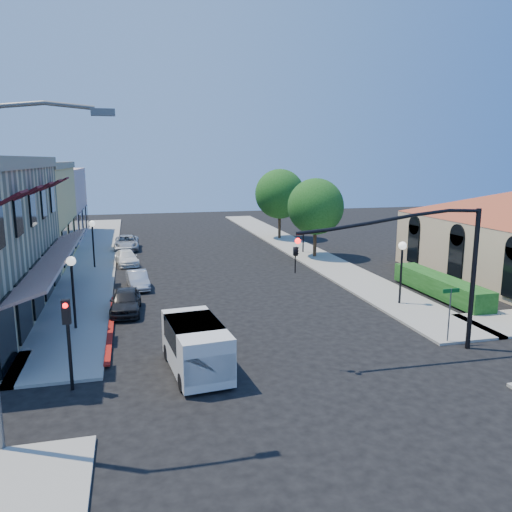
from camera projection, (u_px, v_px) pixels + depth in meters
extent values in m
plane|color=black|center=(302.00, 383.00, 18.01)|extent=(120.00, 120.00, 0.00)
cube|color=#99968B|center=(95.00, 255.00, 41.59)|extent=(3.50, 50.00, 0.12)
cube|color=#99968B|center=(295.00, 247.00, 45.79)|extent=(3.50, 50.00, 0.12)
cube|color=maroon|center=(111.00, 328.00, 23.97)|extent=(0.25, 10.00, 0.06)
cube|color=tan|center=(25.00, 162.00, 24.43)|extent=(0.50, 18.20, 0.60)
cube|color=#561416|center=(55.00, 256.00, 25.59)|extent=(1.75, 17.00, 0.67)
cube|color=#410D13|center=(11.00, 199.00, 18.17)|extent=(1.02, 1.50, 0.60)
cube|color=#410D13|center=(28.00, 193.00, 21.41)|extent=(1.02, 1.50, 0.60)
cube|color=#410D13|center=(42.00, 188.00, 24.65)|extent=(1.02, 1.50, 0.60)
cube|color=#410D13|center=(52.00, 185.00, 27.88)|extent=(1.02, 1.50, 0.60)
cube|color=#410D13|center=(60.00, 182.00, 31.12)|extent=(1.02, 1.50, 0.60)
cube|color=black|center=(6.00, 333.00, 18.52)|extent=(0.12, 2.60, 2.60)
cube|color=black|center=(24.00, 307.00, 21.76)|extent=(0.12, 2.60, 2.60)
cube|color=black|center=(37.00, 288.00, 25.00)|extent=(0.12, 2.60, 2.60)
cube|color=black|center=(48.00, 273.00, 28.23)|extent=(0.12, 2.60, 2.60)
cube|color=black|center=(56.00, 262.00, 31.47)|extent=(0.12, 2.60, 2.60)
cube|color=#E6C867|center=(0.00, 214.00, 38.31)|extent=(10.00, 12.00, 7.60)
cube|color=beige|center=(29.00, 205.00, 49.78)|extent=(10.00, 12.00, 7.00)
cube|color=black|center=(456.00, 257.00, 32.08)|extent=(0.12, 1.40, 2.80)
cube|color=black|center=(413.00, 244.00, 36.84)|extent=(0.12, 1.40, 2.80)
cube|color=#174714|center=(439.00, 297.00, 29.38)|extent=(1.40, 8.00, 1.10)
cylinder|color=#3A2617|center=(315.00, 245.00, 40.86)|extent=(0.28, 0.28, 2.10)
sphere|color=#174714|center=(316.00, 206.00, 40.26)|extent=(4.56, 4.56, 4.56)
cylinder|color=#3A2617|center=(279.00, 228.00, 50.36)|extent=(0.28, 0.28, 2.27)
sphere|color=#174714|center=(280.00, 194.00, 49.71)|extent=(4.94, 4.94, 4.94)
cylinder|color=black|center=(473.00, 280.00, 20.78)|extent=(0.20, 0.20, 6.00)
cylinder|color=black|center=(392.00, 221.00, 19.35)|extent=(7.80, 0.14, 0.14)
imported|color=black|center=(296.00, 248.00, 18.59)|extent=(0.20, 0.16, 1.00)
sphere|color=#FF0C0C|center=(298.00, 241.00, 18.36)|extent=(0.22, 0.22, 0.22)
cylinder|color=black|center=(70.00, 349.00, 17.23)|extent=(0.12, 0.12, 3.00)
cube|color=black|center=(66.00, 312.00, 16.82)|extent=(0.28, 0.22, 0.85)
sphere|color=#FF0C0C|center=(65.00, 306.00, 16.66)|extent=(0.18, 0.18, 0.18)
cylinder|color=#595B5E|center=(32.00, 107.00, 12.42)|extent=(3.00, 0.12, 0.12)
cube|color=#595B5E|center=(103.00, 112.00, 12.84)|extent=(0.60, 0.25, 0.18)
cylinder|color=#595B5E|center=(449.00, 316.00, 21.66)|extent=(0.06, 0.06, 2.50)
cube|color=#0C591E|center=(451.00, 291.00, 21.44)|extent=(0.80, 0.04, 0.18)
cylinder|color=black|center=(74.00, 298.00, 23.28)|extent=(0.12, 0.12, 3.20)
sphere|color=white|center=(71.00, 261.00, 22.94)|extent=(0.44, 0.44, 0.44)
cylinder|color=black|center=(93.00, 247.00, 36.60)|extent=(0.12, 0.12, 3.20)
sphere|color=white|center=(92.00, 224.00, 36.26)|extent=(0.44, 0.44, 0.44)
cylinder|color=black|center=(401.00, 277.00, 27.36)|extent=(0.12, 0.12, 3.20)
sphere|color=white|center=(403.00, 246.00, 27.02)|extent=(0.44, 0.44, 0.44)
cylinder|color=black|center=(303.00, 235.00, 42.58)|extent=(0.12, 0.12, 3.20)
sphere|color=white|center=(304.00, 214.00, 42.25)|extent=(0.44, 0.44, 0.44)
cube|color=silver|center=(196.00, 346.00, 18.86)|extent=(2.28, 4.47, 1.76)
cube|color=silver|center=(208.00, 367.00, 17.16)|extent=(1.86, 0.76, 0.98)
cube|color=black|center=(206.00, 350.00, 17.38)|extent=(1.66, 0.26, 0.88)
cube|color=black|center=(194.00, 332.00, 19.05)|extent=(2.12, 2.72, 0.88)
cylinder|color=black|center=(183.00, 382.00, 17.36)|extent=(0.31, 0.67, 0.65)
cylinder|color=black|center=(168.00, 352.00, 20.07)|extent=(0.31, 0.67, 0.65)
cylinder|color=black|center=(228.00, 375.00, 17.92)|extent=(0.31, 0.67, 0.65)
cylinder|color=black|center=(208.00, 347.00, 20.63)|extent=(0.31, 0.67, 0.65)
imported|color=black|center=(126.00, 301.00, 26.15)|extent=(1.71, 3.83, 1.28)
imported|color=silver|center=(138.00, 280.00, 31.15)|extent=(1.49, 3.43, 1.10)
imported|color=white|center=(126.00, 258.00, 38.17)|extent=(2.01, 3.90, 1.08)
imported|color=#B3B4B8|center=(127.00, 243.00, 44.50)|extent=(2.20, 4.58, 1.26)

